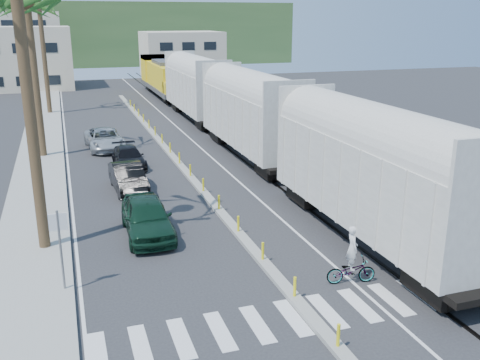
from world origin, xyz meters
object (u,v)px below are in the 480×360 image
car_lead (147,217)px  cyclist (351,265)px  street_sign (60,240)px  car_second (128,178)px

car_lead → cyclist: 9.11m
street_sign → car_second: 11.39m
cyclist → car_lead: bearing=53.1°
street_sign → car_lead: street_sign is taller
car_lead → street_sign: bearing=-129.0°
street_sign → cyclist: street_sign is taller
car_lead → car_second: car_lead is taller
cyclist → car_second: bearing=35.4°
car_lead → car_second: size_ratio=1.08×
car_second → cyclist: cyclist is taller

